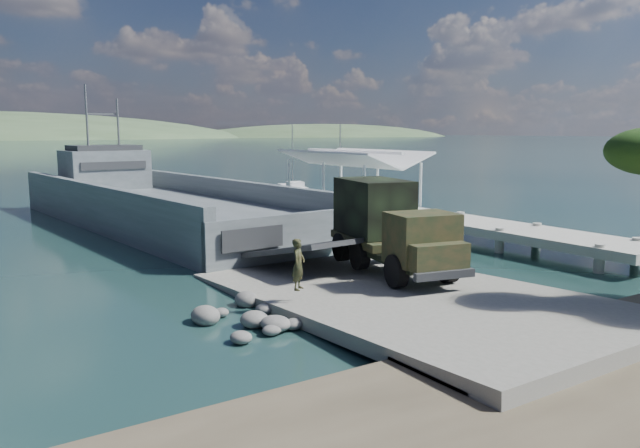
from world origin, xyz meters
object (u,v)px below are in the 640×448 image
(soldier, at_px, (299,275))
(sailboat_far, at_px, (293,189))
(pier, at_px, (361,199))
(sailboat_near, at_px, (341,199))
(landing_craft, at_px, (161,212))
(military_truck, at_px, (388,226))

(soldier, height_order, sailboat_far, sailboat_far)
(pier, xyz_separation_m, sailboat_near, (4.92, 9.50, -1.20))
(landing_craft, height_order, soldier, landing_craft)
(pier, bearing_deg, sailboat_far, 72.76)
(landing_craft, height_order, sailboat_far, landing_craft)
(military_truck, distance_m, sailboat_near, 30.40)
(soldier, bearing_deg, sailboat_near, 13.55)
(soldier, distance_m, sailboat_near, 35.52)
(soldier, bearing_deg, landing_craft, 44.01)
(landing_craft, bearing_deg, pier, -26.13)
(sailboat_far, bearing_deg, landing_craft, -127.02)
(sailboat_far, bearing_deg, military_truck, -98.74)
(landing_craft, xyz_separation_m, soldier, (-3.22, -23.94, 0.53))
(military_truck, height_order, soldier, military_truck)
(sailboat_near, bearing_deg, military_truck, -113.40)
(pier, xyz_separation_m, military_truck, (-10.96, -16.33, 0.88))
(pier, relative_size, sailboat_far, 5.78)
(landing_craft, xyz_separation_m, sailboat_near, (18.69, 4.00, -0.53))
(military_truck, xyz_separation_m, sailboat_far, (17.29, 36.72, -2.07))
(sailboat_near, distance_m, sailboat_far, 10.98)
(pier, distance_m, landing_craft, 14.85)
(soldier, bearing_deg, military_truck, -19.17)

